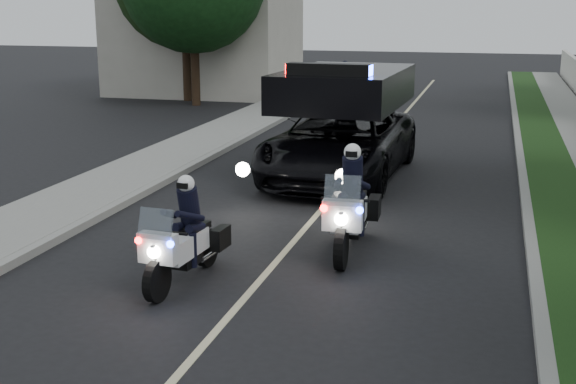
% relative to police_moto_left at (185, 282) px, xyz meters
% --- Properties ---
extents(ground, '(120.00, 120.00, 0.00)m').
position_rel_police_moto_left_xyz_m(ground, '(1.10, -2.20, 0.00)').
color(ground, black).
rests_on(ground, ground).
extents(curb_right, '(0.20, 60.00, 0.15)m').
position_rel_police_moto_left_xyz_m(curb_right, '(5.20, 7.80, 0.07)').
color(curb_right, gray).
rests_on(curb_right, ground).
extents(grass_verge, '(1.20, 60.00, 0.16)m').
position_rel_police_moto_left_xyz_m(grass_verge, '(5.90, 7.80, 0.08)').
color(grass_verge, '#193814').
rests_on(grass_verge, ground).
extents(curb_left, '(0.20, 60.00, 0.15)m').
position_rel_police_moto_left_xyz_m(curb_left, '(-3.00, 7.80, 0.07)').
color(curb_left, gray).
rests_on(curb_left, ground).
extents(sidewalk_left, '(2.00, 60.00, 0.16)m').
position_rel_police_moto_left_xyz_m(sidewalk_left, '(-4.10, 7.80, 0.08)').
color(sidewalk_left, gray).
rests_on(sidewalk_left, ground).
extents(building_far, '(8.00, 6.00, 7.00)m').
position_rel_police_moto_left_xyz_m(building_far, '(-8.90, 23.80, 3.50)').
color(building_far, '#A8A396').
rests_on(building_far, ground).
extents(lane_marking, '(0.12, 50.00, 0.01)m').
position_rel_police_moto_left_xyz_m(lane_marking, '(1.10, 7.80, 0.00)').
color(lane_marking, '#BFB78C').
rests_on(lane_marking, ground).
extents(police_moto_left, '(0.85, 2.01, 1.66)m').
position_rel_police_moto_left_xyz_m(police_moto_left, '(0.00, 0.00, 0.00)').
color(police_moto_left, silver).
rests_on(police_moto_left, ground).
extents(police_moto_right, '(0.86, 2.23, 1.87)m').
position_rel_police_moto_left_xyz_m(police_moto_right, '(2.16, 2.12, 0.00)').
color(police_moto_right, silver).
rests_on(police_moto_right, ground).
extents(police_suv, '(3.19, 6.42, 3.06)m').
position_rel_police_moto_left_xyz_m(police_suv, '(0.86, 7.70, 0.00)').
color(police_suv, black).
rests_on(police_suv, ground).
extents(bicycle, '(0.64, 1.65, 0.85)m').
position_rel_police_moto_left_xyz_m(bicycle, '(-1.99, 22.75, 0.00)').
color(bicycle, black).
rests_on(bicycle, ground).
extents(cyclist, '(0.59, 0.43, 1.53)m').
position_rel_police_moto_left_xyz_m(cyclist, '(-1.99, 22.75, 0.00)').
color(cyclist, black).
rests_on(cyclist, ground).
extents(tree_left_near, '(7.75, 7.75, 9.90)m').
position_rel_police_moto_left_xyz_m(tree_left_near, '(-7.65, 19.41, 0.00)').
color(tree_left_near, '#123714').
rests_on(tree_left_near, ground).
extents(tree_left_far, '(6.51, 6.51, 10.10)m').
position_rel_police_moto_left_xyz_m(tree_left_far, '(-8.59, 20.76, 0.00)').
color(tree_left_far, black).
rests_on(tree_left_far, ground).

